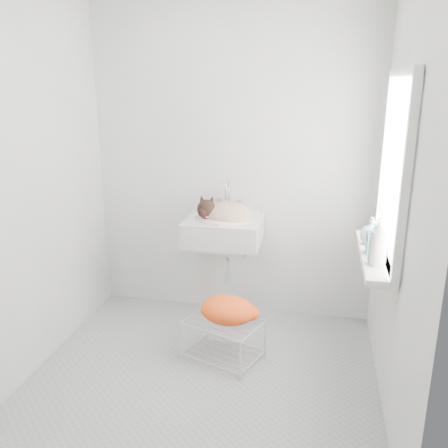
% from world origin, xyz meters
% --- Properties ---
extents(floor, '(2.20, 2.00, 0.02)m').
position_xyz_m(floor, '(0.00, 0.00, 0.00)').
color(floor, '#A2A7AD').
rests_on(floor, ground).
extents(back_wall, '(2.20, 0.02, 2.50)m').
position_xyz_m(back_wall, '(0.00, 1.00, 1.25)').
color(back_wall, white).
rests_on(back_wall, ground).
extents(right_wall, '(0.02, 2.00, 2.50)m').
position_xyz_m(right_wall, '(1.10, 0.00, 1.25)').
color(right_wall, white).
rests_on(right_wall, ground).
extents(left_wall, '(0.02, 2.00, 2.50)m').
position_xyz_m(left_wall, '(-1.10, 0.00, 1.25)').
color(left_wall, white).
rests_on(left_wall, ground).
extents(window_glass, '(0.01, 0.80, 1.00)m').
position_xyz_m(window_glass, '(1.09, 0.20, 1.35)').
color(window_glass, white).
rests_on(window_glass, right_wall).
extents(window_frame, '(0.04, 0.90, 1.10)m').
position_xyz_m(window_frame, '(1.07, 0.20, 1.35)').
color(window_frame, white).
rests_on(window_frame, right_wall).
extents(windowsill, '(0.16, 0.88, 0.04)m').
position_xyz_m(windowsill, '(1.01, 0.20, 0.83)').
color(windowsill, white).
rests_on(windowsill, right_wall).
extents(sink, '(0.56, 0.49, 0.22)m').
position_xyz_m(sink, '(-0.02, 0.74, 0.85)').
color(sink, white).
rests_on(sink, back_wall).
extents(faucet, '(0.20, 0.14, 0.20)m').
position_xyz_m(faucet, '(-0.02, 0.92, 0.99)').
color(faucet, silver).
rests_on(faucet, sink).
extents(cat, '(0.43, 0.36, 0.25)m').
position_xyz_m(cat, '(-0.00, 0.72, 0.89)').
color(cat, tan).
rests_on(cat, sink).
extents(wire_rack, '(0.56, 0.48, 0.28)m').
position_xyz_m(wire_rack, '(0.08, 0.23, 0.15)').
color(wire_rack, silver).
rests_on(wire_rack, floor).
extents(towel, '(0.43, 0.35, 0.16)m').
position_xyz_m(towel, '(0.11, 0.24, 0.31)').
color(towel, orange).
rests_on(towel, wire_rack).
extents(bottle_a, '(0.12, 0.12, 0.23)m').
position_xyz_m(bottle_a, '(1.00, 0.00, 0.85)').
color(bottle_a, silver).
rests_on(bottle_a, windowsill).
extents(bottle_b, '(0.09, 0.09, 0.19)m').
position_xyz_m(bottle_b, '(1.00, 0.18, 0.85)').
color(bottle_b, teal).
rests_on(bottle_b, windowsill).
extents(bottle_c, '(0.14, 0.14, 0.17)m').
position_xyz_m(bottle_c, '(1.00, 0.36, 0.85)').
color(bottle_c, silver).
rests_on(bottle_c, windowsill).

